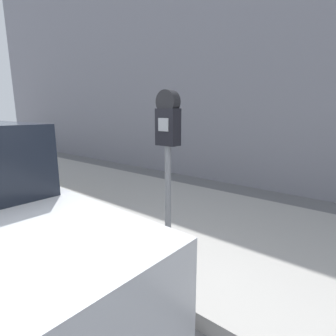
{
  "coord_description": "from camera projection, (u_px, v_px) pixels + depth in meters",
  "views": [
    {
      "loc": [
        1.44,
        -0.59,
        1.56
      ],
      "look_at": [
        0.06,
        1.1,
        1.09
      ],
      "focal_mm": 28.0,
      "sensor_mm": 36.0,
      "label": 1
    }
  ],
  "objects": [
    {
      "name": "sidewalk",
      "position": [
        219.0,
        232.0,
        3.31
      ],
      "size": [
        24.0,
        2.8,
        0.14
      ],
      "color": "#9E9B96",
      "rests_on": "ground_plane"
    },
    {
      "name": "building_facade",
      "position": [
        297.0,
        10.0,
        4.59
      ],
      "size": [
        24.0,
        0.3,
        6.61
      ],
      "color": "gray",
      "rests_on": "ground_plane"
    },
    {
      "name": "parking_meter",
      "position": [
        168.0,
        144.0,
        2.19
      ],
      "size": [
        0.19,
        0.12,
        1.59
      ],
      "color": "slate",
      "rests_on": "sidewalk"
    },
    {
      "name": "fire_hydrant",
      "position": [
        37.0,
        180.0,
        4.16
      ],
      "size": [
        0.23,
        0.23,
        0.72
      ],
      "color": "gold",
      "rests_on": "sidewalk"
    }
  ]
}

